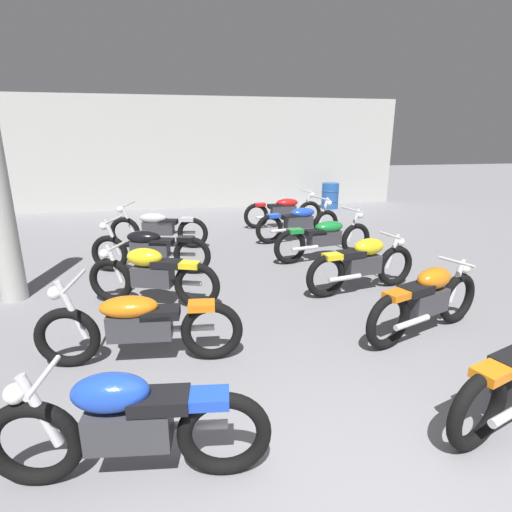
{
  "coord_description": "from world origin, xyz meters",
  "views": [
    {
      "loc": [
        -1.21,
        -1.66,
        2.35
      ],
      "look_at": [
        0.0,
        4.26,
        0.55
      ],
      "focal_mm": 28.25,
      "sensor_mm": 36.0,
      "label": 1
    }
  ],
  "objects_px": {
    "motorcycle_left_row_3": "(149,248)",
    "motorcycle_right_row_4": "(299,221)",
    "motorcycle_right_row_5": "(284,210)",
    "motorcycle_left_row_2": "(152,275)",
    "motorcycle_right_row_1": "(427,300)",
    "motorcycle_left_row_1": "(139,324)",
    "oil_drum": "(330,196)",
    "motorcycle_right_row_2": "(363,263)",
    "motorcycle_left_row_4": "(158,227)",
    "motorcycle_right_row_3": "(325,237)",
    "motorcycle_left_row_0": "(128,424)"
  },
  "relations": [
    {
      "from": "motorcycle_right_row_1",
      "to": "motorcycle_right_row_2",
      "type": "bearing_deg",
      "value": 94.01
    },
    {
      "from": "motorcycle_left_row_0",
      "to": "motorcycle_right_row_2",
      "type": "xyz_separation_m",
      "value": [
        3.22,
        3.05,
        0.0
      ]
    },
    {
      "from": "motorcycle_left_row_4",
      "to": "motorcycle_right_row_2",
      "type": "xyz_separation_m",
      "value": [
        3.2,
        -3.32,
        0.01
      ]
    },
    {
      "from": "motorcycle_left_row_2",
      "to": "oil_drum",
      "type": "height_order",
      "value": "motorcycle_left_row_2"
    },
    {
      "from": "motorcycle_right_row_4",
      "to": "motorcycle_right_row_5",
      "type": "distance_m",
      "value": 1.49
    },
    {
      "from": "motorcycle_right_row_2",
      "to": "motorcycle_right_row_5",
      "type": "distance_m",
      "value": 4.78
    },
    {
      "from": "motorcycle_left_row_2",
      "to": "motorcycle_left_row_4",
      "type": "bearing_deg",
      "value": 90.2
    },
    {
      "from": "motorcycle_left_row_1",
      "to": "motorcycle_left_row_4",
      "type": "height_order",
      "value": "same"
    },
    {
      "from": "motorcycle_right_row_3",
      "to": "oil_drum",
      "type": "bearing_deg",
      "value": 67.44
    },
    {
      "from": "motorcycle_left_row_2",
      "to": "motorcycle_right_row_4",
      "type": "bearing_deg",
      "value": 44.99
    },
    {
      "from": "motorcycle_left_row_3",
      "to": "oil_drum",
      "type": "height_order",
      "value": "motorcycle_left_row_3"
    },
    {
      "from": "motorcycle_left_row_2",
      "to": "motorcycle_right_row_4",
      "type": "relative_size",
      "value": 0.88
    },
    {
      "from": "motorcycle_left_row_3",
      "to": "motorcycle_left_row_4",
      "type": "relative_size",
      "value": 0.99
    },
    {
      "from": "motorcycle_right_row_1",
      "to": "motorcycle_left_row_2",
      "type": "bearing_deg",
      "value": 153.99
    },
    {
      "from": "motorcycle_right_row_5",
      "to": "oil_drum",
      "type": "bearing_deg",
      "value": 47.56
    },
    {
      "from": "oil_drum",
      "to": "motorcycle_right_row_3",
      "type": "bearing_deg",
      "value": -112.56
    },
    {
      "from": "motorcycle_left_row_1",
      "to": "motorcycle_left_row_3",
      "type": "bearing_deg",
      "value": 90.64
    },
    {
      "from": "motorcycle_right_row_3",
      "to": "motorcycle_left_row_0",
      "type": "bearing_deg",
      "value": -124.24
    },
    {
      "from": "motorcycle_right_row_1",
      "to": "motorcycle_right_row_3",
      "type": "xyz_separation_m",
      "value": [
        -0.06,
        3.24,
        -0.01
      ]
    },
    {
      "from": "motorcycle_left_row_1",
      "to": "motorcycle_left_row_0",
      "type": "bearing_deg",
      "value": -88.64
    },
    {
      "from": "motorcycle_left_row_4",
      "to": "motorcycle_right_row_2",
      "type": "distance_m",
      "value": 4.61
    },
    {
      "from": "motorcycle_right_row_5",
      "to": "motorcycle_right_row_2",
      "type": "bearing_deg",
      "value": -90.53
    },
    {
      "from": "motorcycle_left_row_0",
      "to": "motorcycle_left_row_2",
      "type": "relative_size",
      "value": 1.05
    },
    {
      "from": "motorcycle_left_row_0",
      "to": "motorcycle_left_row_3",
      "type": "distance_m",
      "value": 4.65
    },
    {
      "from": "motorcycle_left_row_2",
      "to": "motorcycle_right_row_1",
      "type": "relative_size",
      "value": 1.0
    },
    {
      "from": "motorcycle_left_row_3",
      "to": "motorcycle_right_row_5",
      "type": "bearing_deg",
      "value": 43.64
    },
    {
      "from": "motorcycle_right_row_2",
      "to": "motorcycle_right_row_4",
      "type": "height_order",
      "value": "motorcycle_right_row_4"
    },
    {
      "from": "motorcycle_right_row_2",
      "to": "motorcycle_right_row_3",
      "type": "bearing_deg",
      "value": 88.64
    },
    {
      "from": "motorcycle_left_row_3",
      "to": "motorcycle_left_row_4",
      "type": "bearing_deg",
      "value": 86.83
    },
    {
      "from": "motorcycle_left_row_0",
      "to": "motorcycle_left_row_4",
      "type": "height_order",
      "value": "motorcycle_left_row_4"
    },
    {
      "from": "motorcycle_left_row_1",
      "to": "motorcycle_right_row_5",
      "type": "distance_m",
      "value": 7.07
    },
    {
      "from": "motorcycle_right_row_5",
      "to": "motorcycle_left_row_3",
      "type": "bearing_deg",
      "value": -136.36
    },
    {
      "from": "motorcycle_right_row_2",
      "to": "motorcycle_left_row_4",
      "type": "bearing_deg",
      "value": 133.94
    },
    {
      "from": "motorcycle_right_row_2",
      "to": "oil_drum",
      "type": "distance_m",
      "value": 7.68
    },
    {
      "from": "motorcycle_left_row_1",
      "to": "oil_drum",
      "type": "distance_m",
      "value": 10.42
    },
    {
      "from": "motorcycle_left_row_2",
      "to": "motorcycle_right_row_3",
      "type": "xyz_separation_m",
      "value": [
        3.23,
        1.63,
        -0.01
      ]
    },
    {
      "from": "motorcycle_left_row_3",
      "to": "motorcycle_right_row_4",
      "type": "bearing_deg",
      "value": 27.19
    },
    {
      "from": "motorcycle_left_row_4",
      "to": "motorcycle_right_row_1",
      "type": "bearing_deg",
      "value": -55.57
    },
    {
      "from": "motorcycle_right_row_1",
      "to": "motorcycle_right_row_2",
      "type": "height_order",
      "value": "same"
    },
    {
      "from": "motorcycle_left_row_4",
      "to": "oil_drum",
      "type": "distance_m",
      "value": 6.84
    },
    {
      "from": "motorcycle_right_row_3",
      "to": "motorcycle_right_row_5",
      "type": "height_order",
      "value": "same"
    },
    {
      "from": "motorcycle_left_row_1",
      "to": "motorcycle_left_row_2",
      "type": "bearing_deg",
      "value": 87.4
    },
    {
      "from": "motorcycle_left_row_4",
      "to": "oil_drum",
      "type": "bearing_deg",
      "value": 35.72
    },
    {
      "from": "motorcycle_left_row_2",
      "to": "motorcycle_right_row_1",
      "type": "distance_m",
      "value": 3.66
    },
    {
      "from": "motorcycle_left_row_3",
      "to": "motorcycle_right_row_1",
      "type": "distance_m",
      "value": 4.6
    },
    {
      "from": "motorcycle_left_row_3",
      "to": "motorcycle_right_row_1",
      "type": "bearing_deg",
      "value": -42.39
    },
    {
      "from": "motorcycle_right_row_3",
      "to": "motorcycle_right_row_4",
      "type": "height_order",
      "value": "same"
    },
    {
      "from": "motorcycle_right_row_1",
      "to": "oil_drum",
      "type": "distance_m",
      "value": 9.09
    },
    {
      "from": "motorcycle_right_row_1",
      "to": "motorcycle_right_row_5",
      "type": "bearing_deg",
      "value": 90.55
    },
    {
      "from": "motorcycle_right_row_2",
      "to": "motorcycle_right_row_3",
      "type": "distance_m",
      "value": 1.74
    }
  ]
}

